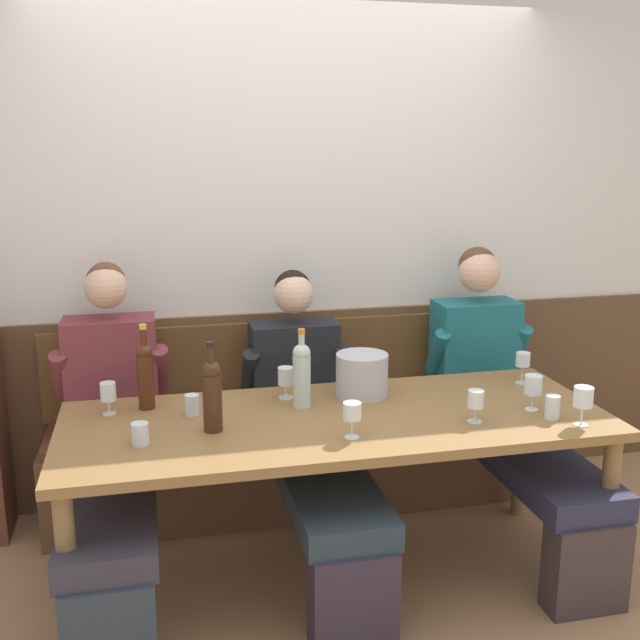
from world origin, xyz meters
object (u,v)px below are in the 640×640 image
Objects in this scene: wine_glass_by_bottle at (533,386)px; wine_glass_right_end at (286,378)px; water_tumbler_right at (140,434)px; wine_bottle_amber_mid at (145,373)px; wall_bench at (302,453)px; person_center_right_seat at (111,432)px; wine_glass_center_rear at (523,361)px; dining_table at (337,434)px; wine_bottle_clear_water at (302,373)px; wine_glass_mid_left at (583,398)px; person_right_seat at (503,396)px; person_left_seat at (311,426)px; ice_bucket at (362,375)px; wine_glass_left_end at (476,401)px; wine_glass_center_front at (353,412)px; wine_bottle_green_tall at (212,393)px; water_tumbler_left at (192,405)px; water_tumbler_center at (552,407)px; wine_glass_near_bucket at (108,393)px.

wine_glass_right_end is (-0.98, 0.38, -0.01)m from wine_glass_by_bottle.
wine_glass_right_end is 1.65× the size of water_tumbler_right.
wine_bottle_amber_mid reaches higher than wine_glass_right_end.
wall_bench is 1.24m from water_tumbler_right.
person_center_right_seat is 1.87m from wine_glass_center_rear.
wine_glass_by_bottle is (0.82, -0.11, 0.18)m from dining_table.
wine_bottle_clear_water is 0.73m from water_tumbler_right.
wine_bottle_clear_water is at bearing 155.77° from wine_glass_mid_left.
person_left_seat is at bearing -177.54° from person_right_seat.
ice_bucket is at bearing -17.66° from person_left_seat.
person_center_right_seat is 8.17× the size of wine_glass_mid_left.
water_tumbler_right is at bearing -179.49° from wine_glass_by_bottle.
wine_bottle_clear_water reaches higher than wine_glass_left_end.
wine_glass_center_front is 1.05× the size of wine_glass_left_end.
person_center_right_seat is 3.85× the size of wine_bottle_clear_water.
wine_glass_by_bottle is at bearing -7.63° from dining_table.
wall_bench reaches higher than wine_glass_mid_left.
dining_table is at bearing 172.37° from wine_glass_by_bottle.
person_left_seat is 8.80× the size of wine_glass_center_rear.
wine_bottle_green_tall is at bearing -137.89° from wine_glass_right_end.
person_left_seat reaches higher than wine_glass_by_bottle.
wine_glass_by_bottle is (0.82, -0.81, 0.56)m from wall_bench.
wine_glass_left_end is at bearing -165.43° from wine_glass_by_bottle.
water_tumbler_right is (-0.67, -0.27, -0.11)m from wine_bottle_clear_water.
water_tumbler_right reaches higher than dining_table.
person_left_seat is 14.93× the size of water_tumbler_left.
person_right_seat is 3.89× the size of wine_bottle_clear_water.
person_right_seat is 0.69m from wine_glass_left_end.
wine_glass_by_bottle reaches higher than wine_glass_center_rear.
person_center_right_seat is at bearing 167.00° from wine_bottle_clear_water.
ice_bucket is 2.74× the size of water_tumbler_right.
ice_bucket is 0.73m from wine_glass_by_bottle.
person_center_right_seat reaches higher than dining_table.
wine_bottle_green_tall is at bearing 169.07° from wine_glass_mid_left.
wine_bottle_amber_mid reaches higher than water_tumbler_left.
water_tumbler_center is at bearing -17.33° from wine_bottle_amber_mid.
ice_bucket is 0.55m from wine_glass_left_end.
wine_glass_near_bucket is at bearing -86.68° from person_center_right_seat.
person_right_seat is at bearing 10.78° from wine_bottle_clear_water.
wine_glass_right_end is 1.12m from water_tumbler_center.
wine_bottle_amber_mid is at bearing 160.27° from wine_glass_left_end.
person_right_seat is 9.76× the size of wine_glass_near_bucket.
person_center_right_seat reaches higher than wine_glass_center_rear.
person_right_seat is 5.71× the size of ice_bucket.
wine_glass_mid_left is 1.23m from wine_glass_right_end.
wine_glass_mid_left is 1.15× the size of wine_glass_right_end.
wine_glass_left_end is (0.68, -0.46, -0.00)m from wine_glass_right_end.
wine_glass_mid_left reaches higher than wine_glass_center_rear.
wall_bench is 16.78× the size of wine_glass_by_bottle.
wine_glass_center_rear is (0.94, -0.48, 0.57)m from wall_bench.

